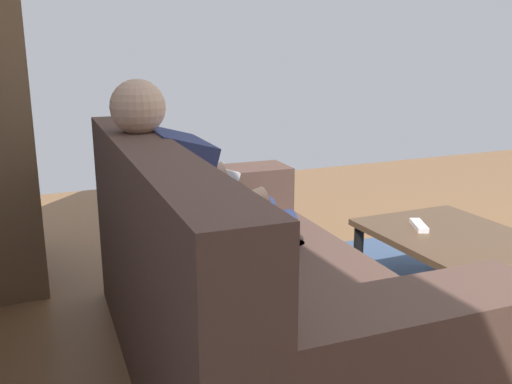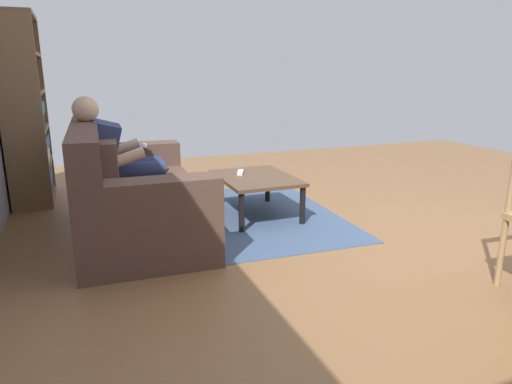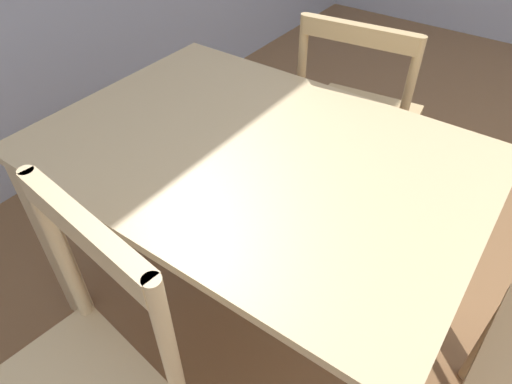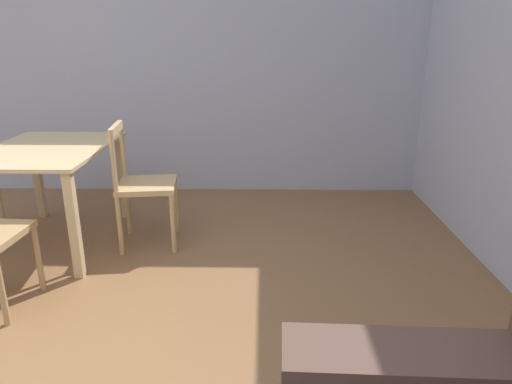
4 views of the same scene
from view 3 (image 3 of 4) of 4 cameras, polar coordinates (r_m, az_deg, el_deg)
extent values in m
cube|color=#D1B27F|center=(1.22, 0.00, 5.00)|extent=(1.19, 0.85, 0.02)
cube|color=#D1B27F|center=(1.63, -24.13, -5.92)|extent=(0.06, 0.06, 0.73)
cube|color=#D1B27F|center=(1.96, -6.68, 6.89)|extent=(0.06, 0.06, 0.73)
cube|color=#D1B27F|center=(1.61, 24.41, -6.60)|extent=(0.06, 0.06, 0.73)
cube|color=tan|center=(1.91, 12.90, 8.80)|extent=(0.47, 0.47, 0.04)
cylinder|color=tan|center=(2.17, 18.32, 4.39)|extent=(0.04, 0.04, 0.47)
cylinder|color=tan|center=(2.23, 8.98, 7.38)|extent=(0.04, 0.04, 0.47)
cylinder|color=tan|center=(1.87, 15.41, -1.68)|extent=(0.04, 0.04, 0.47)
cylinder|color=tan|center=(1.94, 4.81, 1.95)|extent=(0.04, 0.04, 0.47)
cylinder|color=tan|center=(1.60, 18.39, 10.54)|extent=(0.03, 0.03, 0.46)
cylinder|color=tan|center=(1.69, 5.71, 14.17)|extent=(0.03, 0.03, 0.46)
cube|color=tan|center=(1.55, 12.99, 18.90)|extent=(0.38, 0.08, 0.06)
cylinder|color=tan|center=(1.60, 27.10, -16.28)|extent=(0.04, 0.04, 0.45)
cylinder|color=#D1B27F|center=(1.47, -18.27, -19.49)|extent=(0.04, 0.04, 0.46)
cylinder|color=#D1B27F|center=(1.10, -23.37, -7.21)|extent=(0.03, 0.03, 0.48)
cylinder|color=#D1B27F|center=(0.88, -10.62, -20.37)|extent=(0.03, 0.03, 0.48)
cube|color=#D1B27F|center=(0.83, -20.86, -4.52)|extent=(0.38, 0.08, 0.06)
camera|label=1|loc=(3.71, 49.77, 24.85)|focal=39.30mm
camera|label=2|loc=(3.57, 17.26, 37.12)|focal=32.08mm
camera|label=4|loc=(3.61, 86.07, 4.46)|focal=32.41mm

